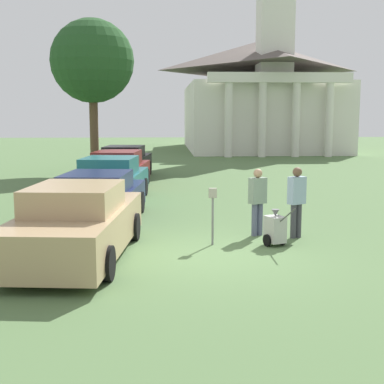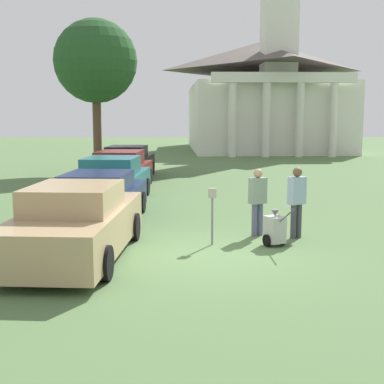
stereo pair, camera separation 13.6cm
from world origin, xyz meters
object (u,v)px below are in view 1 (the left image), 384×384
Objects in this scene: parked_car_teal at (111,182)px; person_supervisor at (297,198)px; parked_car_maroon at (118,172)px; parked_car_tan at (78,224)px; church at (259,91)px; equipment_cart at (275,229)px; parking_meter at (213,205)px; parked_car_navy at (98,200)px; person_worker at (258,198)px; parked_car_black at (125,163)px.

parked_car_teal is 7.59m from person_supervisor.
parked_car_maroon is (-0.00, 3.23, 0.00)m from parked_car_teal.
church is (10.03, 34.81, 4.29)m from parked_car_tan.
parked_car_maroon is 26.66m from church.
person_supervisor is 1.73× the size of equipment_cart.
parking_meter is at bearing -59.15° from parked_car_teal.
person_supervisor is (5.01, -2.06, 0.33)m from parked_car_navy.
parked_car_teal is (0.00, 3.63, 0.05)m from parked_car_navy.
parked_car_tan is 0.98× the size of parked_car_maroon.
person_worker is 0.96× the size of person_supervisor.
equipment_cart is at bearing -50.14° from parked_car_teal.
parked_car_navy is 3.09× the size of person_supervisor.
person_supervisor reaches higher than parked_car_tan.
person_worker is (1.19, 0.89, 0.02)m from parking_meter.
parked_car_tan is 3.62m from parked_car_navy.
parked_car_teal is at bearing 95.93° from parked_car_tan.
parked_car_tan reaches higher than parking_meter.
parking_meter is 1.32× the size of equipment_cart.
parked_car_black is 23.30m from church.
parked_car_teal is 29.63m from church.
parked_car_tan is 4.42m from equipment_cart.
parked_car_black is 5.20× the size of equipment_cart.
equipment_cart is 0.04× the size of church.
parked_car_maroon reaches higher than parking_meter.
equipment_cart is (4.34, -9.67, -0.32)m from parked_car_maroon.
parked_car_tan is 10.48m from parked_car_maroon.
parked_car_black is 14.10m from equipment_cart.
parked_car_teal is 0.22× the size of church.
parked_car_navy is 5.18m from equipment_cart.
parked_car_black is (0.00, 6.96, 0.00)m from parked_car_teal.
parked_car_navy is 5.35× the size of equipment_cart.
equipment_cart is at bearing -6.70° from parking_meter.
person_worker is at bearing -46.62° from person_supervisor.
parked_car_navy reaches higher than parking_meter.
church is (10.03, 20.59, 4.30)m from parked_car_black.
parked_car_tan is at bearing -84.07° from parked_car_navy.
parked_car_tan reaches higher than parked_car_navy.
parking_meter is (2.92, -2.65, 0.26)m from parked_car_navy.
parked_car_maroon is 0.24× the size of church.
church is (10.03, 27.55, 4.31)m from parked_car_teal.
person_worker is 0.07× the size of church.
person_worker reaches higher than equipment_cart.
parked_car_maroon is at bearing 95.93° from parked_car_teal.
parking_meter is at bearing 24.36° from parked_car_tan.
parked_car_teal reaches higher than parking_meter.
parked_car_tan is 3.17× the size of person_worker.
person_worker reaches higher than parked_car_tan.
equipment_cart is at bearing 16.45° from parked_car_tan.
equipment_cart is at bearing 20.15° from person_supervisor.
parked_car_navy is 6.86m from parked_car_maroon.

